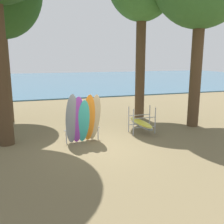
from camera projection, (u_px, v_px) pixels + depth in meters
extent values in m
plane|color=brown|center=(97.00, 147.00, 10.29)|extent=(80.00, 80.00, 0.00)
cube|color=#38607A|center=(48.00, 81.00, 38.45)|extent=(80.00, 36.00, 0.10)
cylinder|color=#42301E|center=(0.00, 60.00, 9.89)|extent=(0.62, 0.62, 6.84)
cylinder|color=#4C3823|center=(196.00, 66.00, 12.82)|extent=(0.57, 0.57, 6.17)
cylinder|color=#4C3823|center=(6.00, 71.00, 13.73)|extent=(0.43, 0.43, 5.56)
cylinder|color=#4C3823|center=(140.00, 63.00, 14.47)|extent=(0.54, 0.54, 6.41)
ellipsoid|color=gray|center=(72.00, 119.00, 10.31)|extent=(0.53, 0.65, 2.16)
ellipsoid|color=purple|center=(78.00, 120.00, 10.42)|extent=(0.57, 0.65, 2.05)
ellipsoid|color=#38B2AD|center=(83.00, 121.00, 10.53)|extent=(0.56, 0.64, 1.89)
ellipsoid|color=orange|center=(89.00, 118.00, 10.60)|extent=(0.54, 0.75, 2.11)
ellipsoid|color=#C6B289|center=(94.00, 118.00, 10.70)|extent=(0.59, 0.80, 2.10)
cylinder|color=#9EA0A5|center=(66.00, 137.00, 10.68)|extent=(0.04, 0.04, 0.55)
cylinder|color=#9EA0A5|center=(98.00, 133.00, 11.16)|extent=(0.04, 0.04, 0.55)
cylinder|color=#9EA0A5|center=(82.00, 129.00, 10.86)|extent=(1.55, 0.13, 0.04)
cylinder|color=#9EA0A5|center=(133.00, 122.00, 11.66)|extent=(0.05, 0.05, 1.25)
cylinder|color=#9EA0A5|center=(155.00, 121.00, 11.99)|extent=(0.05, 0.05, 1.25)
cylinder|color=#9EA0A5|center=(129.00, 119.00, 12.22)|extent=(0.05, 0.05, 1.25)
cylinder|color=#9EA0A5|center=(150.00, 118.00, 12.54)|extent=(0.05, 0.05, 1.25)
cylinder|color=#9EA0A5|center=(144.00, 127.00, 11.88)|extent=(1.10, 0.04, 0.04)
cylinder|color=#9EA0A5|center=(145.00, 118.00, 11.79)|extent=(1.10, 0.04, 0.04)
cylinder|color=#9EA0A5|center=(139.00, 124.00, 12.44)|extent=(1.10, 0.04, 0.04)
cylinder|color=#9EA0A5|center=(139.00, 115.00, 12.35)|extent=(1.10, 0.04, 0.04)
ellipsoid|color=gray|center=(141.00, 125.00, 12.15)|extent=(0.55, 2.11, 0.06)
ellipsoid|color=white|center=(141.00, 123.00, 12.13)|extent=(0.59, 2.12, 0.06)
ellipsoid|color=yellow|center=(141.00, 122.00, 12.11)|extent=(0.57, 2.12, 0.06)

